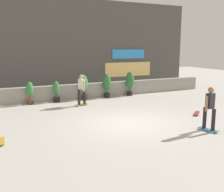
# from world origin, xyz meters

# --- Properties ---
(ground_plane) EXTENTS (48.00, 48.00, 0.00)m
(ground_plane) POSITION_xyz_m (0.00, 0.00, 0.00)
(ground_plane) COLOR #B2AFA8
(planter_wall) EXTENTS (18.00, 0.40, 0.90)m
(planter_wall) POSITION_xyz_m (0.00, 6.00, 0.45)
(planter_wall) COLOR gray
(planter_wall) RESTS_ON ground
(building_backdrop) EXTENTS (20.00, 2.08, 6.50)m
(building_backdrop) POSITION_xyz_m (0.01, 10.00, 3.25)
(building_backdrop) COLOR #4C4947
(building_backdrop) RESTS_ON ground
(potted_plant_0) EXTENTS (0.39, 0.39, 1.25)m
(potted_plant_0) POSITION_xyz_m (-3.13, 5.55, 0.68)
(potted_plant_0) COLOR brown
(potted_plant_0) RESTS_ON ground
(potted_plant_1) EXTENTS (0.37, 0.37, 1.21)m
(potted_plant_1) POSITION_xyz_m (-1.66, 5.55, 0.65)
(potted_plant_1) COLOR black
(potted_plant_1) RESTS_ON ground
(potted_plant_2) EXTENTS (0.52, 0.52, 1.51)m
(potted_plant_2) POSITION_xyz_m (-0.00, 5.55, 0.88)
(potted_plant_2) COLOR #2D2823
(potted_plant_2) RESTS_ON ground
(potted_plant_3) EXTENTS (0.51, 0.51, 1.50)m
(potted_plant_3) POSITION_xyz_m (1.53, 5.55, 0.87)
(potted_plant_3) COLOR black
(potted_plant_3) RESTS_ON ground
(potted_plant_4) EXTENTS (0.54, 0.54, 1.56)m
(potted_plant_4) POSITION_xyz_m (3.19, 5.55, 0.92)
(potted_plant_4) COLOR black
(potted_plant_4) RESTS_ON ground
(skater_foreground) EXTENTS (0.54, 0.82, 1.70)m
(skater_foreground) POSITION_xyz_m (2.27, -2.27, 0.94)
(skater_foreground) COLOR #266699
(skater_foreground) RESTS_ON ground
(skater_by_wall_left) EXTENTS (0.82, 0.54, 1.70)m
(skater_by_wall_left) POSITION_xyz_m (-0.65, 3.98, 0.94)
(skater_by_wall_left) COLOR #BF8C26
(skater_by_wall_left) RESTS_ON ground
(skateboard_near_camera) EXTENTS (0.73, 0.68, 0.08)m
(skateboard_near_camera) POSITION_xyz_m (3.67, -0.14, 0.06)
(skateboard_near_camera) COLOR maroon
(skateboard_near_camera) RESTS_ON ground
(skateboard_aside) EXTENTS (0.23, 0.81, 0.08)m
(skateboard_aside) POSITION_xyz_m (-4.92, -0.28, 0.06)
(skateboard_aside) COLOR #BF8C26
(skateboard_aside) RESTS_ON ground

